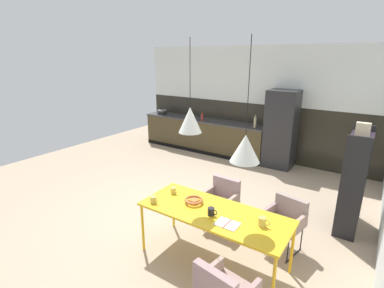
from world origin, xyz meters
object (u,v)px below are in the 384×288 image
object	(u,v)px
mug_glass_clear	(154,200)
armchair_facing_counter	(286,217)
pendant_lamp_over_table_near	(190,120)
pendant_lamp_over_table_far	(245,148)
open_book	(227,224)
armchair_corner_seat	(222,196)
mug_wide_latte	(211,212)
bottle_spice_small	(255,122)
dining_table	(214,214)
mug_short_terracotta	(173,190)
open_shelf_unit	(355,177)
bottle_wine_green	(202,117)
fruit_bowl	(194,200)
mug_dark_espresso	(262,222)
refrigerator_column	(281,129)
cooking_pot	(162,112)

from	to	relation	value
mug_glass_clear	armchair_facing_counter	bearing A→B (deg)	35.81
pendant_lamp_over_table_near	pendant_lamp_over_table_far	size ratio (longest dim) A/B	0.84
open_book	pendant_lamp_over_table_near	size ratio (longest dim) A/B	0.24
armchair_facing_counter	open_book	distance (m)	1.06
armchair_corner_seat	pendant_lamp_over_table_far	bearing A→B (deg)	131.75
armchair_facing_counter	mug_glass_clear	xyz separation A→B (m)	(-1.45, -1.04, 0.29)
mug_wide_latte	bottle_spice_small	bearing A→B (deg)	104.91
dining_table	armchair_corner_seat	bearing A→B (deg)	110.99
mug_glass_clear	mug_short_terracotta	bearing A→B (deg)	81.96
mug_glass_clear	open_shelf_unit	bearing A→B (deg)	44.82
mug_wide_latte	dining_table	bearing A→B (deg)	100.98
mug_wide_latte	bottle_wine_green	distance (m)	4.50
pendant_lamp_over_table_near	bottle_wine_green	bearing A→B (deg)	119.99
fruit_bowl	mug_glass_clear	bearing A→B (deg)	-146.30
bottle_wine_green	pendant_lamp_over_table_near	bearing A→B (deg)	-60.01
mug_glass_clear	bottle_spice_small	distance (m)	4.02
mug_dark_espresso	open_shelf_unit	size ratio (longest dim) A/B	0.08
fruit_bowl	mug_dark_espresso	world-z (taller)	mug_dark_espresso
open_book	open_shelf_unit	distance (m)	2.29
mug_glass_clear	refrigerator_column	bearing A→B (deg)	84.77
mug_glass_clear	bottle_wine_green	distance (m)	4.27
mug_wide_latte	mug_dark_espresso	xyz separation A→B (m)	(0.60, 0.12, 0.01)
cooking_pot	pendant_lamp_over_table_far	world-z (taller)	pendant_lamp_over_table_far
refrigerator_column	cooking_pot	bearing A→B (deg)	-178.73
armchair_corner_seat	mug_glass_clear	distance (m)	1.20
dining_table	cooking_pot	distance (m)	5.47
mug_dark_espresso	open_shelf_unit	xyz separation A→B (m)	(0.74, 1.82, 0.07)
mug_glass_clear	cooking_pot	size ratio (longest dim) A/B	0.47
fruit_bowl	mug_glass_clear	xyz separation A→B (m)	(-0.44, -0.29, 0.01)
mug_short_terracotta	mug_wide_latte	size ratio (longest dim) A/B	0.92
mug_wide_latte	pendant_lamp_over_table_near	world-z (taller)	pendant_lamp_over_table_near
mug_glass_clear	pendant_lamp_over_table_far	distance (m)	1.45
open_book	mug_glass_clear	xyz separation A→B (m)	(-1.04, -0.09, 0.04)
bottle_wine_green	pendant_lamp_over_table_near	xyz separation A→B (m)	(2.09, -3.62, 0.83)
mug_glass_clear	pendant_lamp_over_table_near	distance (m)	1.17
armchair_facing_counter	open_book	size ratio (longest dim) A/B	2.77
mug_glass_clear	open_shelf_unit	size ratio (longest dim) A/B	0.07
mug_wide_latte	bottle_spice_small	distance (m)	3.98
refrigerator_column	armchair_facing_counter	world-z (taller)	refrigerator_column
fruit_bowl	bottle_wine_green	xyz separation A→B (m)	(-2.14, 3.61, 0.24)
mug_wide_latte	open_shelf_unit	bearing A→B (deg)	55.50
mug_short_terracotta	mug_glass_clear	world-z (taller)	mug_glass_clear
mug_wide_latte	pendant_lamp_over_table_far	size ratio (longest dim) A/B	0.10
bottle_wine_green	armchair_facing_counter	bearing A→B (deg)	-42.29
refrigerator_column	pendant_lamp_over_table_far	xyz separation A→B (m)	(0.77, -3.87, 0.71)
refrigerator_column	mug_glass_clear	world-z (taller)	refrigerator_column
mug_short_terracotta	bottle_wine_green	bearing A→B (deg)	116.27
open_book	mug_dark_espresso	xyz separation A→B (m)	(0.34, 0.19, 0.05)
mug_short_terracotta	pendant_lamp_over_table_near	xyz separation A→B (m)	(0.34, -0.07, 1.07)
dining_table	mug_wide_latte	bearing A→B (deg)	-79.02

